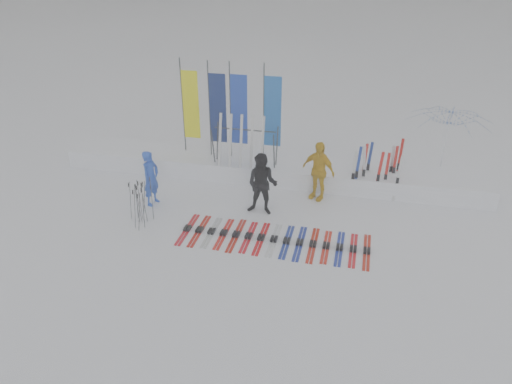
% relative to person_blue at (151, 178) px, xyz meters
% --- Properties ---
extents(ground, '(120.00, 120.00, 0.00)m').
position_rel_person_blue_xyz_m(ground, '(3.11, -2.03, -0.85)').
color(ground, white).
rests_on(ground, ground).
extents(snow_bank, '(14.00, 1.60, 0.60)m').
position_rel_person_blue_xyz_m(snow_bank, '(3.11, 2.57, -0.55)').
color(snow_bank, white).
rests_on(snow_bank, ground).
extents(person_blue, '(0.54, 0.70, 1.71)m').
position_rel_person_blue_xyz_m(person_blue, '(0.00, 0.00, 0.00)').
color(person_blue, blue).
rests_on(person_blue, ground).
extents(person_black, '(0.93, 0.74, 1.86)m').
position_rel_person_blue_xyz_m(person_black, '(3.35, 0.18, 0.08)').
color(person_black, black).
rests_on(person_black, ground).
extents(person_yellow, '(1.19, 0.88, 1.87)m').
position_rel_person_blue_xyz_m(person_yellow, '(4.81, 1.46, 0.08)').
color(person_yellow, gold).
rests_on(person_yellow, ground).
extents(tent_canopy, '(3.06, 3.10, 2.45)m').
position_rel_person_blue_xyz_m(tent_canopy, '(8.66, 3.81, 0.37)').
color(tent_canopy, white).
rests_on(tent_canopy, ground).
extents(ski_row, '(5.08, 1.69, 0.07)m').
position_rel_person_blue_xyz_m(ski_row, '(3.98, -1.20, -0.82)').
color(ski_row, red).
rests_on(ski_row, ground).
extents(pole_cluster, '(0.69, 0.93, 1.25)m').
position_rel_person_blue_xyz_m(pole_cluster, '(0.14, -1.07, -0.25)').
color(pole_cluster, '#595B60').
rests_on(pole_cluster, ground).
extents(feather_flags, '(3.37, 0.20, 3.20)m').
position_rel_person_blue_xyz_m(feather_flags, '(1.68, 2.70, 1.39)').
color(feather_flags, '#383A3F').
rests_on(feather_flags, ground).
extents(ski_rack, '(2.04, 0.80, 1.23)m').
position_rel_person_blue_xyz_m(ski_rack, '(2.35, 2.17, 0.53)').
color(ski_rack, '#383A3F').
rests_on(ski_rack, ground).
extents(upright_skis, '(1.45, 0.93, 1.70)m').
position_rel_person_blue_xyz_m(upright_skis, '(6.57, 2.21, -0.07)').
color(upright_skis, red).
rests_on(upright_skis, ground).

